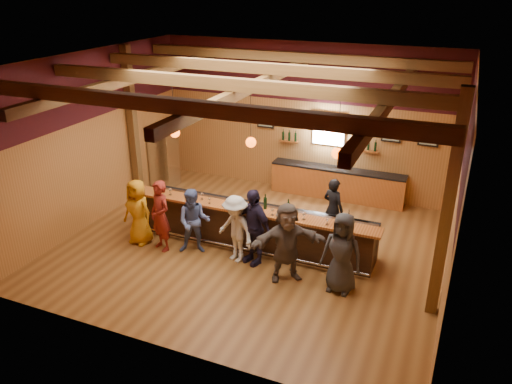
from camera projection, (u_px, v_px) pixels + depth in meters
room at (252, 120)px, 11.18m from camera, size 9.04×9.00×4.52m
bar_counter at (254, 225)px, 12.31m from camera, size 6.30×1.07×1.11m
back_bar_cabinet at (337, 183)px, 14.94m from camera, size 4.00×0.52×0.95m
window at (329, 129)px, 14.65m from camera, size 0.95×0.09×0.95m
framed_pictures at (358, 131)px, 14.31m from camera, size 5.35×0.05×0.45m
wine_shelves at (327, 144)px, 14.76m from camera, size 3.00×0.18×0.30m
pendant_lights at (251, 142)px, 11.33m from camera, size 4.24×0.24×1.37m
stainless_fridge at (164, 159)px, 15.70m from camera, size 0.70×0.70×1.80m
customer_orange at (138, 212)px, 12.28m from camera, size 0.89×0.65×1.67m
customer_redvest at (160, 216)px, 11.95m from camera, size 0.77×0.65×1.78m
customer_denim at (194, 222)px, 11.85m from camera, size 0.96×0.86×1.62m
customer_white at (236, 229)px, 11.47m from camera, size 1.21×0.98×1.64m
customer_navy at (253, 227)px, 11.37m from camera, size 1.17×0.85×1.84m
customer_brown at (287, 242)px, 10.73m from camera, size 1.69×1.39×1.81m
customer_dark at (342, 253)px, 10.33m from camera, size 0.93×0.66×1.79m
bartender at (333, 209)px, 12.52m from camera, size 0.69×0.58×1.61m
ice_bucket at (253, 204)px, 11.76m from camera, size 0.23×0.23×0.25m
bottle_a at (265, 203)px, 11.75m from camera, size 0.08×0.08×0.37m
bottle_b at (288, 208)px, 11.49m from camera, size 0.08×0.08×0.37m
glass_a at (156, 187)px, 12.69m from camera, size 0.08×0.08×0.18m
glass_b at (170, 190)px, 12.51m from camera, size 0.08×0.08×0.18m
glass_c at (202, 194)px, 12.26m from camera, size 0.08×0.08×0.18m
glass_d at (209, 199)px, 12.04m from camera, size 0.07×0.07×0.16m
glass_e at (233, 200)px, 11.92m from camera, size 0.09×0.09×0.19m
glass_f at (273, 210)px, 11.44m from camera, size 0.08×0.08×0.18m
glass_g at (304, 214)px, 11.23m from camera, size 0.08×0.08×0.18m
glass_h at (327, 220)px, 11.01m from camera, size 0.07×0.07×0.17m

